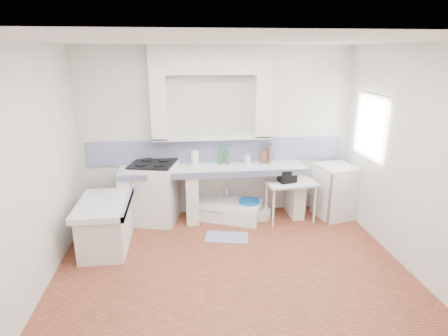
{
  "coord_description": "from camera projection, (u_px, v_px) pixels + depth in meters",
  "views": [
    {
      "loc": [
        -0.59,
        -4.03,
        2.68
      ],
      "look_at": [
        0.0,
        1.0,
        1.1
      ],
      "focal_mm": 29.79,
      "sensor_mm": 36.0,
      "label": 1
    }
  ],
  "objects": [
    {
      "name": "floor",
      "position": [
        233.0,
        275.0,
        4.68
      ],
      "size": [
        4.5,
        4.5,
        0.0
      ],
      "primitive_type": "plane",
      "color": "#984B31",
      "rests_on": "ground"
    },
    {
      "name": "ceiling",
      "position": [
        235.0,
        40.0,
        3.85
      ],
      "size": [
        4.5,
        4.5,
        0.0
      ],
      "primitive_type": "plane",
      "rotation": [
        3.14,
        0.0,
        0.0
      ],
      "color": "white",
      "rests_on": "ground"
    },
    {
      "name": "wall_back",
      "position": [
        217.0,
        133.0,
        6.16
      ],
      "size": [
        4.5,
        0.0,
        4.5
      ],
      "primitive_type": "plane",
      "rotation": [
        1.57,
        0.0,
        0.0
      ],
      "color": "white",
      "rests_on": "ground"
    },
    {
      "name": "wall_front",
      "position": [
        279.0,
        262.0,
        2.37
      ],
      "size": [
        4.5,
        0.0,
        4.5
      ],
      "primitive_type": "plane",
      "rotation": [
        -1.57,
        0.0,
        0.0
      ],
      "color": "white",
      "rests_on": "ground"
    },
    {
      "name": "wall_left",
      "position": [
        29.0,
        176.0,
        4.02
      ],
      "size": [
        0.0,
        4.5,
        4.5
      ],
      "primitive_type": "plane",
      "rotation": [
        1.57,
        0.0,
        1.57
      ],
      "color": "white",
      "rests_on": "ground"
    },
    {
      "name": "wall_right",
      "position": [
        417.0,
        162.0,
        4.52
      ],
      "size": [
        0.0,
        4.5,
        4.5
      ],
      "primitive_type": "plane",
      "rotation": [
        1.57,
        0.0,
        -1.57
      ],
      "color": "white",
      "rests_on": "ground"
    },
    {
      "name": "alcove_mass",
      "position": [
        211.0,
        60.0,
        5.68
      ],
      "size": [
        1.9,
        0.25,
        0.45
      ],
      "primitive_type": "cube",
      "color": "white",
      "rests_on": "ground"
    },
    {
      "name": "window_frame",
      "position": [
        381.0,
        127.0,
        5.61
      ],
      "size": [
        0.35,
        0.86,
        1.06
      ],
      "primitive_type": "cube",
      "color": "#351F11",
      "rests_on": "ground"
    },
    {
      "name": "lace_valance",
      "position": [
        375.0,
        102.0,
        5.49
      ],
      "size": [
        0.01,
        0.84,
        0.24
      ],
      "primitive_type": "cube",
      "color": "white",
      "rests_on": "ground"
    },
    {
      "name": "counter_slab",
      "position": [
        213.0,
        170.0,
        6.03
      ],
      "size": [
        3.0,
        0.6,
        0.08
      ],
      "primitive_type": "cube",
      "color": "white",
      "rests_on": "ground"
    },
    {
      "name": "counter_lip",
      "position": [
        214.0,
        175.0,
        5.76
      ],
      "size": [
        3.0,
        0.04,
        0.1
      ],
      "primitive_type": "cube",
      "color": "navy",
      "rests_on": "ground"
    },
    {
      "name": "counter_pier_left",
      "position": [
        127.0,
        199.0,
        6.01
      ],
      "size": [
        0.2,
        0.55,
        0.82
      ],
      "primitive_type": "cube",
      "color": "white",
      "rests_on": "ground"
    },
    {
      "name": "counter_pier_mid",
      "position": [
        192.0,
        196.0,
        6.12
      ],
      "size": [
        0.2,
        0.55,
        0.82
      ],
      "primitive_type": "cube",
      "color": "white",
      "rests_on": "ground"
    },
    {
      "name": "counter_pier_right",
      "position": [
        295.0,
        192.0,
        6.32
      ],
      "size": [
        0.2,
        0.55,
        0.82
      ],
      "primitive_type": "cube",
      "color": "white",
      "rests_on": "ground"
    },
    {
      "name": "peninsula_top",
      "position": [
        103.0,
        205.0,
        5.15
      ],
      "size": [
        0.7,
        1.1,
        0.08
      ],
      "primitive_type": "cube",
      "color": "white",
      "rests_on": "ground"
    },
    {
      "name": "peninsula_base",
      "position": [
        106.0,
        227.0,
        5.26
      ],
      "size": [
        0.6,
        1.0,
        0.62
      ],
      "primitive_type": "cube",
      "color": "white",
      "rests_on": "ground"
    },
    {
      "name": "peninsula_lip",
      "position": [
        128.0,
        204.0,
        5.19
      ],
      "size": [
        0.04,
        1.1,
        0.1
      ],
      "primitive_type": "cube",
      "color": "navy",
      "rests_on": "ground"
    },
    {
      "name": "backsplash",
      "position": [
        217.0,
        151.0,
        6.24
      ],
      "size": [
        4.27,
        0.03,
        0.4
      ],
      "primitive_type": "cube",
      "color": "navy",
      "rests_on": "ground"
    },
    {
      "name": "stove",
      "position": [
        155.0,
        193.0,
        6.06
      ],
      "size": [
        0.82,
        0.81,
        0.97
      ],
      "primitive_type": "cube",
      "rotation": [
        0.0,
        0.0,
        -0.24
      ],
      "color": "white",
      "rests_on": "ground"
    },
    {
      "name": "sink",
      "position": [
        229.0,
        211.0,
        6.26
      ],
      "size": [
        1.21,
        0.95,
        0.26
      ],
      "primitive_type": "cube",
      "rotation": [
        0.0,
        0.0,
        -0.4
      ],
      "color": "white",
      "rests_on": "ground"
    },
    {
      "name": "side_table",
      "position": [
        290.0,
        201.0,
        6.11
      ],
      "size": [
        0.85,
        0.53,
        0.04
      ],
      "primitive_type": "cube",
      "rotation": [
        0.0,
        0.0,
        0.11
      ],
      "color": "white",
      "rests_on": "ground"
    },
    {
      "name": "fridge",
      "position": [
        335.0,
        191.0,
        6.25
      ],
      "size": [
        0.7,
        0.7,
        0.9
      ],
      "primitive_type": "cube",
      "rotation": [
        0.0,
        0.0,
        0.23
      ],
      "color": "white",
      "rests_on": "ground"
    },
    {
      "name": "bucket_red",
      "position": [
        212.0,
        211.0,
        6.27
      ],
      "size": [
        0.3,
        0.3,
        0.25
      ],
      "primitive_type": "cylinder",
      "rotation": [
        0.0,
        0.0,
        -0.12
      ],
      "color": "red",
      "rests_on": "ground"
    },
    {
      "name": "bucket_orange",
      "position": [
        230.0,
        213.0,
        6.18
      ],
      "size": [
        0.32,
        0.32,
        0.23
      ],
      "primitive_type": "cylinder",
      "rotation": [
        0.0,
        0.0,
        -0.3
      ],
      "color": "#C86E29",
      "rests_on": "ground"
    },
    {
      "name": "bucket_blue",
      "position": [
        249.0,
        209.0,
        6.23
      ],
      "size": [
        0.43,
        0.43,
        0.33
      ],
      "primitive_type": "cylinder",
      "rotation": [
        0.0,
        0.0,
        -0.28
      ],
      "color": "blue",
      "rests_on": "ground"
    },
    {
      "name": "basin_white",
      "position": [
        259.0,
        213.0,
        6.29
      ],
      "size": [
        0.51,
        0.51,
        0.15
      ],
      "primitive_type": "cylinder",
      "rotation": [
        0.0,
        0.0,
        0.38
      ],
      "color": "white",
      "rests_on": "ground"
    },
    {
      "name": "water_bottle_a",
      "position": [
        219.0,
        205.0,
        6.39
      ],
      "size": [
        0.11,
        0.11,
        0.32
      ],
      "primitive_type": "cylinder",
      "rotation": [
        0.0,
        0.0,
        0.33
      ],
      "color": "silver",
      "rests_on": "ground"
    },
    {
      "name": "water_bottle_b",
      "position": [
        230.0,
        205.0,
        6.41
      ],
      "size": [
        0.08,
        0.08,
        0.31
      ],
      "primitive_type": "cylinder",
      "rotation": [
        0.0,
        0.0,
        0.01
      ],
      "color": "silver",
      "rests_on": "ground"
    },
    {
      "name": "black_bag",
      "position": [
        289.0,
        176.0,
        5.99
      ],
      "size": [
        0.36,
        0.26,
        0.21
      ],
      "primitive_type": "cube",
      "rotation": [
        0.0,
        0.0,
        0.23
      ],
      "color": "black",
      "rests_on": "side_table"
    },
    {
      "name": "green_bottle_a",
      "position": [
        221.0,
        156.0,
        6.13
      ],
      "size": [
        0.08,
        0.08,
        0.3
      ],
      "primitive_type": "cylinder",
      "rotation": [
        0.0,
        0.0,
        -0.31
      ],
      "color": "#2F743A",
      "rests_on": "counter_slab"
    },
    {
      "name": "green_bottle_b",
      "position": [
        227.0,
        156.0,
        6.14
      ],
      "size": [
        0.07,
        0.07,
        0.29
      ],
      "primitive_type": "cylinder",
      "rotation": [
        0.0,
        0.0,
        0.13
      ],
      "color": "#2F743A",
      "rests_on": "counter_slab"
    },
    {
      "name": "knife_block",
      "position": [
        264.0,
        157.0,
        6.22
      ],
      "size": [
        0.12,
        0.1,
        0.21
      ],
      "primitive_type": "cube",
      "rotation": [
        0.0,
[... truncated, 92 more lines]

